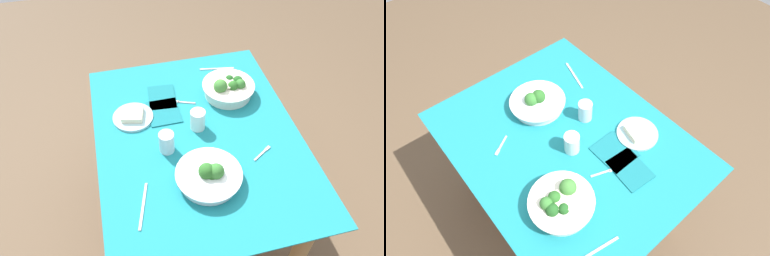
% 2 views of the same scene
% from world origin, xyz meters
% --- Properties ---
extents(ground_plane, '(6.00, 6.00, 0.00)m').
position_xyz_m(ground_plane, '(0.00, 0.00, 0.00)').
color(ground_plane, brown).
extents(dining_table, '(1.15, 0.90, 0.72)m').
position_xyz_m(dining_table, '(0.00, 0.00, 0.59)').
color(dining_table, '#197A84').
rests_on(dining_table, ground_plane).
extents(broccoli_bowl_far, '(0.27, 0.27, 0.10)m').
position_xyz_m(broccoli_bowl_far, '(-0.24, 0.02, 0.75)').
color(broccoli_bowl_far, white).
rests_on(broccoli_bowl_far, dining_table).
extents(broccoli_bowl_near, '(0.26, 0.26, 0.11)m').
position_xyz_m(broccoli_bowl_near, '(0.24, -0.21, 0.76)').
color(broccoli_bowl_near, silver).
rests_on(broccoli_bowl_near, dining_table).
extents(bread_side_plate, '(0.19, 0.19, 0.04)m').
position_xyz_m(bread_side_plate, '(0.19, 0.27, 0.73)').
color(bread_side_plate, '#99C6D1').
rests_on(bread_side_plate, dining_table).
extents(water_glass_center, '(0.07, 0.07, 0.10)m').
position_xyz_m(water_glass_center, '(0.06, -0.01, 0.77)').
color(water_glass_center, silver).
rests_on(water_glass_center, dining_table).
extents(water_glass_side, '(0.07, 0.07, 0.10)m').
position_xyz_m(water_glass_side, '(-0.04, 0.15, 0.77)').
color(water_glass_side, silver).
rests_on(water_glass_side, dining_table).
extents(fork_by_far_bowl, '(0.05, 0.11, 0.00)m').
position_xyz_m(fork_by_far_bowl, '(0.23, 0.01, 0.72)').
color(fork_by_far_bowl, '#B7B7BC').
rests_on(fork_by_far_bowl, dining_table).
extents(fork_by_near_bowl, '(0.07, 0.10, 0.00)m').
position_xyz_m(fork_by_near_bowl, '(-0.16, -0.24, 0.72)').
color(fork_by_near_bowl, '#B7B7BC').
rests_on(fork_by_near_bowl, dining_table).
extents(table_knife_left, '(0.04, 0.18, 0.00)m').
position_xyz_m(table_knife_left, '(0.45, -0.22, 0.72)').
color(table_knife_left, '#B7B7BC').
rests_on(table_knife_left, dining_table).
extents(table_knife_right, '(0.20, 0.07, 0.00)m').
position_xyz_m(table_knife_right, '(-0.29, 0.29, 0.72)').
color(table_knife_right, '#B7B7BC').
rests_on(table_knife_right, dining_table).
extents(napkin_folded_upper, '(0.17, 0.15, 0.01)m').
position_xyz_m(napkin_folded_upper, '(0.19, 0.12, 0.72)').
color(napkin_folded_upper, '#156870').
rests_on(napkin_folded_upper, dining_table).
extents(napkin_folded_lower, '(0.19, 0.15, 0.01)m').
position_xyz_m(napkin_folded_lower, '(0.29, 0.11, 0.72)').
color(napkin_folded_lower, '#156870').
rests_on(napkin_folded_lower, dining_table).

